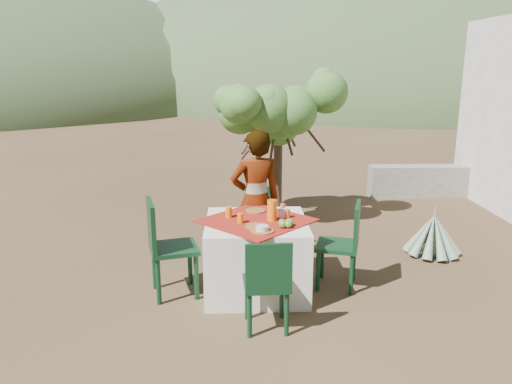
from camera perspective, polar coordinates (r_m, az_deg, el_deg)
ground at (r=5.59m, az=-1.73°, el=-9.76°), size 160.00×160.00×0.00m
table at (r=5.16m, az=0.03°, el=-7.25°), size 1.30×1.30×0.76m
chair_far at (r=6.08m, az=0.21°, el=-2.96°), size 0.49×0.49×0.85m
chair_near at (r=4.35m, az=1.30°, el=-10.18°), size 0.42×0.42×0.86m
chair_left at (r=5.07m, az=-10.36°, el=-5.81°), size 0.56×0.56×1.00m
chair_right at (r=5.27m, az=10.13°, el=-5.56°), size 0.52×0.52×0.91m
person at (r=5.63m, az=-0.05°, el=-0.90°), size 0.66×0.52×1.60m
shrub_tree at (r=7.13m, az=3.03°, el=8.38°), size 1.66×1.63×1.95m
agave at (r=6.52m, az=19.57°, el=-4.67°), size 0.69×0.70×0.73m
stone_wall at (r=9.45m, az=20.53°, el=1.20°), size 2.60×0.35×0.55m
hill_near_right at (r=42.88m, az=14.54°, el=10.91°), size 48.00×48.00×20.00m
hill_far_center at (r=57.28m, az=-6.12°, el=12.05°), size 60.00×60.00×24.00m
hill_far_right at (r=58.32m, az=27.22°, el=10.62°), size 36.00×36.00×14.00m
plate_far at (r=5.32m, az=-0.07°, el=-2.15°), size 0.22×0.22×0.01m
plate_near at (r=4.82m, az=-0.02°, el=-3.94°), size 0.21×0.21×0.01m
glass_far at (r=5.11m, az=-3.14°, el=-2.32°), size 0.07×0.07×0.11m
glass_near at (r=4.93m, az=-1.80°, el=-3.00°), size 0.06×0.06×0.10m
juice_pitcher at (r=5.00m, az=1.84°, el=-2.09°), size 0.10×0.10×0.21m
bowl_plate at (r=4.69m, az=0.72°, el=-4.47°), size 0.22×0.22×0.01m
white_bowl at (r=4.68m, az=0.72°, el=-4.14°), size 0.12×0.12×0.05m
jar_left at (r=5.11m, az=3.59°, el=-2.45°), size 0.06×0.06×0.09m
jar_right at (r=5.29m, az=3.07°, el=-1.85°), size 0.06×0.06×0.09m
napkin_holder at (r=5.10m, az=3.04°, el=-2.45°), size 0.08×0.06×0.09m
fruit_cluster at (r=4.82m, az=3.40°, el=-3.60°), size 0.15×0.14×0.07m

